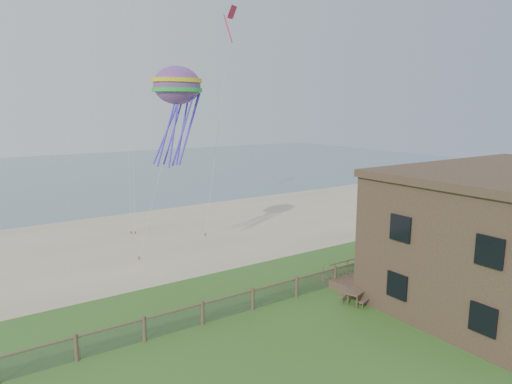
# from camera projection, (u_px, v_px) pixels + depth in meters

# --- Properties ---
(ground) EXTENTS (160.00, 160.00, 0.00)m
(ground) POSITION_uv_depth(u_px,v_px,m) (330.00, 360.00, 19.52)
(ground) COLOR #365F20
(ground) RESTS_ON ground
(sand_beach) EXTENTS (72.00, 20.00, 0.02)m
(sand_beach) POSITION_uv_depth(u_px,v_px,m) (145.00, 240.00, 37.45)
(sand_beach) COLOR tan
(sand_beach) RESTS_ON ground
(ocean) EXTENTS (160.00, 68.00, 0.02)m
(ocean) POSITION_uv_depth(u_px,v_px,m) (46.00, 175.00, 73.31)
(ocean) COLOR slate
(ocean) RESTS_ON ground
(chainlink_fence) EXTENTS (36.20, 0.20, 1.25)m
(chainlink_fence) POSITION_uv_depth(u_px,v_px,m) (253.00, 300.00, 24.31)
(chainlink_fence) COLOR brown
(chainlink_fence) RESTS_ON ground
(motel_deck) EXTENTS (15.00, 2.00, 0.50)m
(motel_deck) POSITION_uv_depth(u_px,v_px,m) (421.00, 265.00, 30.70)
(motel_deck) COLOR brown
(motel_deck) RESTS_ON ground
(picnic_table) EXTENTS (2.32, 2.01, 0.83)m
(picnic_table) POSITION_uv_depth(u_px,v_px,m) (359.00, 295.00, 25.36)
(picnic_table) COLOR brown
(picnic_table) RESTS_ON ground
(octopus_kite) EXTENTS (3.57, 2.70, 6.89)m
(octopus_kite) POSITION_uv_depth(u_px,v_px,m) (178.00, 113.00, 29.29)
(octopus_kite) COLOR #D5215A
(kite_red) EXTENTS (1.59, 1.83, 2.31)m
(kite_red) POSITION_uv_depth(u_px,v_px,m) (232.00, 22.00, 32.54)
(kite_red) COLOR #C22244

